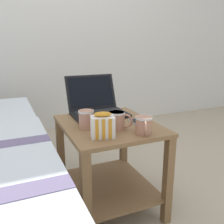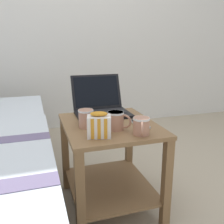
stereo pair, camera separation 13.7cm
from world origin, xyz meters
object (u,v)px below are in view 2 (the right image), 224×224
Objects in this scene: mug_front_left at (116,120)px; mug_mid_center at (141,125)px; laptop at (101,106)px; snack_bag at (99,125)px; mug_front_right at (86,117)px; cell_phone at (140,124)px.

mug_mid_center is at bearing -49.40° from mug_front_left.
mug_front_left is (-0.00, -0.33, 0.01)m from laptop.
mug_front_right is at bearing 100.52° from snack_bag.
mug_front_right is at bearing 148.20° from mug_front_left.
mug_front_right is (-0.15, 0.09, 0.00)m from mug_front_left.
mug_front_left is 0.15m from mug_mid_center.
laptop is 2.67× the size of mug_front_right.
snack_bag is at bearing 170.65° from mug_mid_center.
mug_front_left is 0.89× the size of snack_bag.
laptop reaches higher than mug_front_left.
cell_phone is (0.27, 0.12, -0.05)m from snack_bag.
cell_phone is at bearing -63.11° from laptop.
laptop is 0.43m from snack_bag.
mug_mid_center is (0.09, -0.11, -0.00)m from mug_front_left.
mug_mid_center is 0.17m from cell_phone.
mug_front_right is 0.31m from mug_mid_center.
mug_mid_center is 0.73× the size of cell_phone.
mug_front_right is at bearing 140.14° from mug_mid_center.
snack_bag is (-0.11, -0.08, 0.00)m from mug_front_left.
mug_front_left is 0.17m from cell_phone.
mug_mid_center is (0.09, -0.44, 0.00)m from laptop.
laptop is at bearing 58.09° from mug_front_right.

